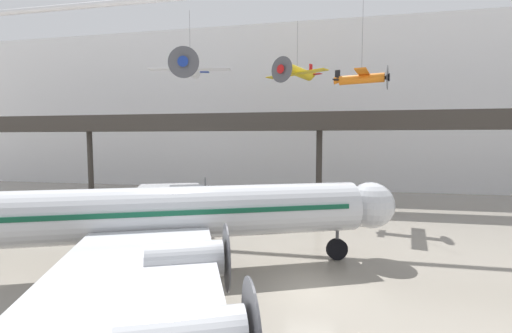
% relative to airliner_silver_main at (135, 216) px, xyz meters
% --- Properties ---
extents(ground_plane, '(260.00, 260.00, 0.00)m').
position_rel_airliner_silver_main_xyz_m(ground_plane, '(9.53, 0.10, -3.25)').
color(ground_plane, gray).
extents(hangar_back_wall, '(140.00, 3.00, 24.54)m').
position_rel_airliner_silver_main_xyz_m(hangar_back_wall, '(9.53, 35.85, 9.02)').
color(hangar_back_wall, white).
rests_on(hangar_back_wall, ground).
extents(mezzanine_walkway, '(110.00, 3.20, 10.49)m').
position_rel_airliner_silver_main_xyz_m(mezzanine_walkway, '(9.53, 22.84, 5.56)').
color(mezzanine_walkway, '#38332D').
rests_on(mezzanine_walkway, ground).
extents(airliner_silver_main, '(29.73, 34.92, 8.92)m').
position_rel_airliner_silver_main_xyz_m(airliner_silver_main, '(0.00, 0.00, 0.00)').
color(airliner_silver_main, silver).
rests_on(airliner_silver_main, ground).
extents(suspended_plane_white_twin, '(8.62, 7.11, 7.50)m').
position_rel_airliner_silver_main_xyz_m(suspended_plane_white_twin, '(-3.88, 17.89, 11.85)').
color(suspended_plane_white_twin, silver).
extents(suspended_plane_orange_highwing, '(5.21, 6.27, 8.74)m').
position_rel_airliner_silver_main_xyz_m(suspended_plane_orange_highwing, '(13.47, 17.37, 9.95)').
color(suspended_plane_orange_highwing, orange).
extents(suspended_plane_yellow_lowwing, '(7.44, 6.70, 7.26)m').
position_rel_airliner_silver_main_xyz_m(suspended_plane_yellow_lowwing, '(6.93, 23.25, 11.94)').
color(suspended_plane_yellow_lowwing, yellow).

